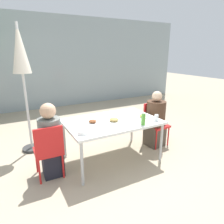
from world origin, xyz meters
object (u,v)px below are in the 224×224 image
object	(u,v)px
bottle	(143,119)
closed_umbrella	(21,58)
chair_left	(49,148)
chair_right	(154,121)
drinking_cup	(156,118)
person_right	(155,121)
salad_bowl	(83,132)
person_left	(51,142)

from	to	relation	value
bottle	closed_umbrella	bearing A→B (deg)	136.36
chair_left	chair_right	xyz separation A→B (m)	(2.16, 0.22, 0.00)
closed_umbrella	chair_left	bearing A→B (deg)	-83.20
closed_umbrella	drinking_cup	bearing A→B (deg)	-37.51
chair_left	drinking_cup	bearing A→B (deg)	-9.05
bottle	drinking_cup	bearing A→B (deg)	8.96
person_right	salad_bowl	size ratio (longest dim) A/B	7.74
chair_left	person_right	world-z (taller)	person_right
person_right	chair_left	bearing A→B (deg)	-0.86
closed_umbrella	drinking_cup	world-z (taller)	closed_umbrella
chair_right	bottle	distance (m)	1.00
person_left	chair_left	bearing A→B (deg)	-121.87
person_left	drinking_cup	world-z (taller)	person_left
chair_left	person_left	world-z (taller)	person_left
chair_left	salad_bowl	bearing A→B (deg)	-29.55
chair_left	salad_bowl	distance (m)	0.58
closed_umbrella	bottle	xyz separation A→B (m)	(1.55, -1.48, -0.91)
drinking_cup	closed_umbrella	bearing A→B (deg)	142.49
drinking_cup	salad_bowl	world-z (taller)	drinking_cup
chair_right	closed_umbrella	xyz separation A→B (m)	(-2.29, 0.89, 1.24)
salad_bowl	person_right	bearing A→B (deg)	13.47
person_right	salad_bowl	world-z (taller)	person_right
chair_left	bottle	xyz separation A→B (m)	(1.42, -0.37, 0.33)
person_left	drinking_cup	xyz separation A→B (m)	(1.68, -0.40, 0.24)
drinking_cup	chair_left	bearing A→B (deg)	169.60
closed_umbrella	drinking_cup	xyz separation A→B (m)	(1.87, -1.43, -0.96)
chair_left	bottle	bearing A→B (deg)	-13.15
drinking_cup	person_right	bearing A→B (deg)	49.96
chair_right	closed_umbrella	world-z (taller)	closed_umbrella
person_right	drinking_cup	size ratio (longest dim) A/B	10.33
chair_left	bottle	world-z (taller)	bottle
chair_left	drinking_cup	xyz separation A→B (m)	(1.73, -0.32, 0.29)
closed_umbrella	salad_bowl	bearing A→B (deg)	-67.39
person_left	chair_right	bearing A→B (deg)	5.21
person_left	chair_right	size ratio (longest dim) A/B	1.35
person_right	drinking_cup	world-z (taller)	person_right
closed_umbrella	salad_bowl	world-z (taller)	closed_umbrella
chair_left	person_left	bearing A→B (deg)	58.13
person_left	salad_bowl	xyz separation A→B (m)	(0.39, -0.34, 0.21)
drinking_cup	chair_right	bearing A→B (deg)	51.70
bottle	salad_bowl	xyz separation A→B (m)	(-0.98, 0.10, -0.07)
chair_left	closed_umbrella	size ratio (longest dim) A/B	0.37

